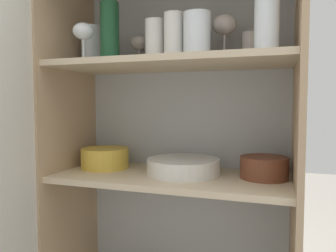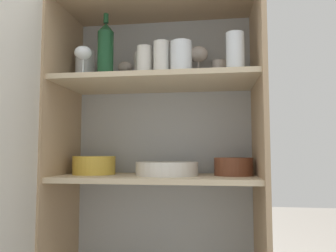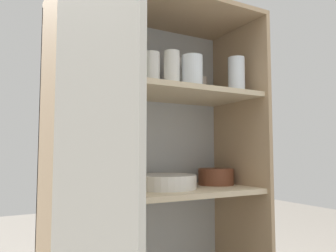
# 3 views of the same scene
# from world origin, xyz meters

# --- Properties ---
(cupboard_back_panel) EXTENTS (0.82, 0.02, 1.41)m
(cupboard_back_panel) POSITION_xyz_m (0.00, 0.35, 0.71)
(cupboard_back_panel) COLOR #B2B7BC
(cupboard_back_panel) RESTS_ON ground_plane
(cupboard_side_left) EXTENTS (0.02, 0.38, 1.41)m
(cupboard_side_left) POSITION_xyz_m (-0.40, 0.17, 0.71)
(cupboard_side_left) COLOR tan
(cupboard_side_left) RESTS_ON ground_plane
(cupboard_side_right) EXTENTS (0.02, 0.38, 1.41)m
(cupboard_side_right) POSITION_xyz_m (0.40, 0.17, 0.71)
(cupboard_side_right) COLOR tan
(cupboard_side_right) RESTS_ON ground_plane
(cupboard_top_panel) EXTENTS (0.82, 0.38, 0.02)m
(cupboard_top_panel) POSITION_xyz_m (0.00, 0.17, 1.42)
(cupboard_top_panel) COLOR tan
(cupboard_top_panel) RESTS_ON cupboard_side_left
(shelf_board_middle) EXTENTS (0.78, 0.34, 0.02)m
(shelf_board_middle) POSITION_xyz_m (0.00, 0.17, 0.71)
(shelf_board_middle) COLOR beige
(shelf_board_upper) EXTENTS (0.78, 0.34, 0.02)m
(shelf_board_upper) POSITION_xyz_m (0.00, 0.17, 1.09)
(shelf_board_upper) COLOR beige
(cupboard_door) EXTENTS (0.09, 0.40, 1.41)m
(cupboard_door) POSITION_xyz_m (-0.37, -0.22, 0.71)
(cupboard_door) COLOR silver
(cupboard_door) RESTS_ON ground_plane
(tumbler_glass_0) EXTENTS (0.07, 0.07, 0.14)m
(tumbler_glass_0) POSITION_xyz_m (0.31, 0.07, 1.17)
(tumbler_glass_0) COLOR white
(tumbler_glass_0) RESTS_ON shelf_board_upper
(tumbler_glass_1) EXTENTS (0.08, 0.08, 0.14)m
(tumbler_glass_1) POSITION_xyz_m (-0.07, 0.25, 1.17)
(tumbler_glass_1) COLOR white
(tumbler_glass_1) RESTS_ON shelf_board_upper
(tumbler_glass_2) EXTENTS (0.06, 0.06, 0.09)m
(tumbler_glass_2) POSITION_xyz_m (0.25, 0.26, 1.15)
(tumbler_glass_2) COLOR silver
(tumbler_glass_2) RESTS_ON shelf_board_upper
(tumbler_glass_3) EXTENTS (0.07, 0.07, 0.14)m
(tumbler_glass_3) POSITION_xyz_m (0.09, 0.20, 1.17)
(tumbler_glass_3) COLOR white
(tumbler_glass_3) RESTS_ON shelf_board_upper
(tumbler_glass_4) EXTENTS (0.08, 0.08, 0.13)m
(tumbler_glass_4) POSITION_xyz_m (0.11, 0.10, 1.16)
(tumbler_glass_4) COLOR white
(tumbler_glass_4) RESTS_ON shelf_board_upper
(tumbler_glass_5) EXTENTS (0.08, 0.08, 0.15)m
(tumbler_glass_5) POSITION_xyz_m (-0.33, 0.22, 1.17)
(tumbler_glass_5) COLOR white
(tumbler_glass_5) RESTS_ON shelf_board_upper
(tumbler_glass_6) EXTENTS (0.06, 0.06, 0.14)m
(tumbler_glass_6) POSITION_xyz_m (0.03, 0.12, 1.17)
(tumbler_glass_6) COLOR white
(tumbler_glass_6) RESTS_ON shelf_board_upper
(tumbler_glass_7) EXTENTS (0.06, 0.06, 0.13)m
(tumbler_glass_7) POSITION_xyz_m (-0.05, 0.14, 1.17)
(tumbler_glass_7) COLOR white
(tumbler_glass_7) RESTS_ON shelf_board_upper
(wine_glass_0) EXTENTS (0.07, 0.07, 0.11)m
(wine_glass_0) POSITION_xyz_m (-0.16, 0.28, 1.18)
(wine_glass_0) COLOR silver
(wine_glass_0) RESTS_ON shelf_board_upper
(wine_glass_1) EXTENTS (0.08, 0.08, 0.16)m
(wine_glass_1) POSITION_xyz_m (0.17, 0.24, 1.21)
(wine_glass_1) COLOR silver
(wine_glass_1) RESTS_ON shelf_board_upper
(wine_glass_2) EXTENTS (0.07, 0.07, 0.13)m
(wine_glass_2) POSITION_xyz_m (-0.28, 0.09, 1.19)
(wine_glass_2) COLOR white
(wine_glass_2) RESTS_ON shelf_board_upper
(wine_bottle) EXTENTS (0.06, 0.06, 0.27)m
(wine_bottle) POSITION_xyz_m (-0.20, 0.13, 1.22)
(wine_bottle) COLOR #194728
(wine_bottle) RESTS_ON shelf_board_upper
(plate_stack_white) EXTENTS (0.25, 0.25, 0.05)m
(plate_stack_white) POSITION_xyz_m (0.04, 0.19, 0.74)
(plate_stack_white) COLOR silver
(plate_stack_white) RESTS_ON shelf_board_middle
(mixing_bowl_large) EXTENTS (0.18, 0.18, 0.08)m
(mixing_bowl_large) POSITION_xyz_m (-0.27, 0.21, 0.76)
(mixing_bowl_large) COLOR gold
(mixing_bowl_large) RESTS_ON shelf_board_middle
(serving_bowl_small) EXTENTS (0.15, 0.15, 0.07)m
(serving_bowl_small) POSITION_xyz_m (0.30, 0.21, 0.75)
(serving_bowl_small) COLOR brown
(serving_bowl_small) RESTS_ON shelf_board_middle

